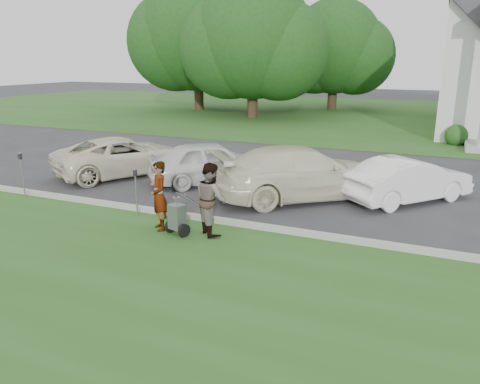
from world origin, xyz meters
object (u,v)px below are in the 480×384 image
Objects in this scene: tree_far at (197,38)px; car_b at (212,162)px; car_d at (408,180)px; person_left at (159,197)px; car_a at (124,156)px; striping_cart at (177,217)px; tree_left at (253,44)px; person_right at (211,199)px; car_c at (302,173)px; parking_meter_far at (22,170)px; tree_back at (334,51)px; parking_meter_near at (136,187)px.

car_b is (11.78, -20.86, -4.96)m from tree_far.
tree_far is 27.73m from car_d.
person_left is 6.24m from car_a.
tree_far reaches higher than striping_cart.
person_right is (7.97, -22.19, -4.23)m from tree_left.
car_c is (9.10, -18.34, -4.31)m from tree_left.
tree_back is at bearing 84.74° from parking_meter_far.
striping_cart is 6.07m from parking_meter_far.
car_d is at bearing 21.65° from parking_meter_far.
tree_left reaches higher than car_a.
striping_cart is at bearing -8.30° from parking_meter_far.
person_right is 7.07m from car_a.
person_right reaches higher than person_left.
person_right is at bearing -4.12° from parking_meter_far.
person_right is 1.35× the size of parking_meter_near.
tree_left is 8.95m from tree_back.
tree_far reaches higher than tree_back.
person_right is at bearing 173.20° from car_a.
car_d is (6.32, 0.45, -0.07)m from car_b.
car_a is 6.84m from car_c.
car_c reaches higher than car_d.
striping_cart is at bearing 114.93° from car_c.
car_b is at bearing -60.54° from tree_far.
tree_back reaches higher than person_right.
tree_left reaches higher than car_b.
striping_cart is at bearing 87.79° from car_d.
car_b is (1.78, -25.86, -3.99)m from tree_back.
tree_back is 30.07m from parking_meter_near.
tree_back is 1.75× the size of car_c.
person_right reaches higher than car_d.
tree_left is 2.47× the size of car_b.
person_right is 0.44× the size of car_d.
tree_left is at bearing 125.02° from striping_cart.
tree_left is 1.93× the size of car_c.
tree_back is at bearing -36.54° from car_b.
parking_meter_near is at bearing -87.13° from tree_back.
tree_far is 9.76× the size of striping_cart.
striping_cart is 0.68× the size of person_right.
tree_far is at bearing 134.60° from striping_cart.
striping_cart is at bearing -24.55° from parking_meter_near.
car_b is 6.33m from car_d.
parking_meter_far is at bearing -171.09° from striping_cart.
tree_left is at bearing -53.55° from car_a.
person_right is at bearing 90.11° from car_d.
tree_far is 1.21× the size of tree_back.
parking_meter_far is (-6.70, 0.48, -0.00)m from person_right.
parking_meter_far reaches higher than striping_cart.
person_left is 1.32× the size of parking_meter_near.
tree_back is at bearing 113.28° from striping_cart.
car_b is at bearing 40.44° from parking_meter_far.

